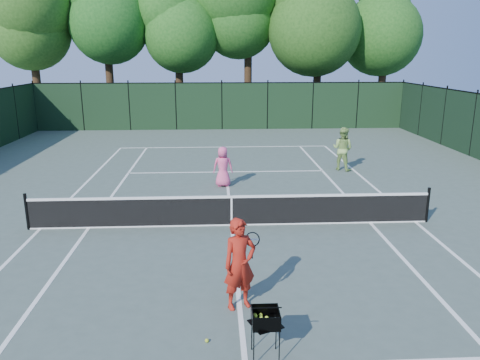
{
  "coord_description": "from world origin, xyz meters",
  "views": [
    {
      "loc": [
        -0.42,
        -12.82,
        4.85
      ],
      "look_at": [
        0.3,
        1.0,
        1.1
      ],
      "focal_mm": 35.0,
      "sensor_mm": 36.0,
      "label": 1
    }
  ],
  "objects_px": {
    "coach": "(240,264)",
    "player_green": "(343,149)",
    "loose_ball_midcourt": "(207,341)",
    "ball_hopper": "(266,318)",
    "player_pink": "(223,167)"
  },
  "relations": [
    {
      "from": "player_pink",
      "to": "player_green",
      "type": "bearing_deg",
      "value": -153.81
    },
    {
      "from": "player_green",
      "to": "ball_hopper",
      "type": "distance_m",
      "value": 13.51
    },
    {
      "from": "player_green",
      "to": "loose_ball_midcourt",
      "type": "relative_size",
      "value": 27.16
    },
    {
      "from": "ball_hopper",
      "to": "player_pink",
      "type": "bearing_deg",
      "value": 69.8
    },
    {
      "from": "player_green",
      "to": "ball_hopper",
      "type": "relative_size",
      "value": 2.15
    },
    {
      "from": "player_pink",
      "to": "player_green",
      "type": "xyz_separation_m",
      "value": [
        5.15,
        2.31,
        0.16
      ]
    },
    {
      "from": "coach",
      "to": "player_green",
      "type": "bearing_deg",
      "value": 43.5
    },
    {
      "from": "coach",
      "to": "player_pink",
      "type": "height_order",
      "value": "coach"
    },
    {
      "from": "coach",
      "to": "player_green",
      "type": "height_order",
      "value": "player_green"
    },
    {
      "from": "ball_hopper",
      "to": "loose_ball_midcourt",
      "type": "bearing_deg",
      "value": 131.56
    },
    {
      "from": "player_green",
      "to": "ball_hopper",
      "type": "xyz_separation_m",
      "value": [
        -4.64,
        -12.68,
        -0.2
      ]
    },
    {
      "from": "loose_ball_midcourt",
      "to": "ball_hopper",
      "type": "bearing_deg",
      "value": -25.41
    },
    {
      "from": "player_green",
      "to": "loose_ball_midcourt",
      "type": "bearing_deg",
      "value": 103.71
    },
    {
      "from": "player_green",
      "to": "ball_hopper",
      "type": "height_order",
      "value": "player_green"
    },
    {
      "from": "coach",
      "to": "loose_ball_midcourt",
      "type": "distance_m",
      "value": 1.59
    }
  ]
}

